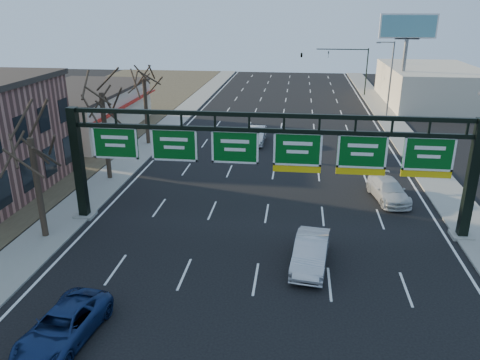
# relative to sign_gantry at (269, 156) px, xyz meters

# --- Properties ---
(ground) EXTENTS (160.00, 160.00, 0.00)m
(ground) POSITION_rel_sign_gantry_xyz_m (-0.16, -8.00, -4.63)
(ground) COLOR black
(ground) RESTS_ON ground
(sidewalk_left) EXTENTS (3.00, 120.00, 0.12)m
(sidewalk_left) POSITION_rel_sign_gantry_xyz_m (-12.96, 12.00, -4.57)
(sidewalk_left) COLOR gray
(sidewalk_left) RESTS_ON ground
(sidewalk_right) EXTENTS (3.00, 120.00, 0.12)m
(sidewalk_right) POSITION_rel_sign_gantry_xyz_m (12.64, 12.00, -4.57)
(sidewalk_right) COLOR gray
(sidewalk_right) RESTS_ON ground
(dirt_strip_left) EXTENTS (21.00, 120.00, 0.06)m
(dirt_strip_left) POSITION_rel_sign_gantry_xyz_m (-25.16, 12.00, -4.60)
(dirt_strip_left) COLOR #473D2B
(dirt_strip_left) RESTS_ON ground
(lane_markings) EXTENTS (21.60, 120.00, 0.01)m
(lane_markings) POSITION_rel_sign_gantry_xyz_m (-0.16, 12.00, -4.62)
(lane_markings) COLOR white
(lane_markings) RESTS_ON ground
(sign_gantry) EXTENTS (24.60, 1.20, 7.20)m
(sign_gantry) POSITION_rel_sign_gantry_xyz_m (0.00, 0.00, 0.00)
(sign_gantry) COLOR black
(sign_gantry) RESTS_ON ground
(cream_strip) EXTENTS (10.90, 18.40, 4.70)m
(cream_strip) POSITION_rel_sign_gantry_xyz_m (-21.64, 21.00, -2.27)
(cream_strip) COLOR beige
(cream_strip) RESTS_ON ground
(building_right_distant) EXTENTS (12.00, 20.00, 5.00)m
(building_right_distant) POSITION_rel_sign_gantry_xyz_m (19.84, 42.00, -2.13)
(building_right_distant) COLOR beige
(building_right_distant) RESTS_ON ground
(tree_gantry) EXTENTS (3.60, 3.60, 8.48)m
(tree_gantry) POSITION_rel_sign_gantry_xyz_m (-12.96, -3.00, 2.48)
(tree_gantry) COLOR #30231A
(tree_gantry) RESTS_ON sidewalk_left
(tree_mid) EXTENTS (3.60, 3.60, 9.24)m
(tree_mid) POSITION_rel_sign_gantry_xyz_m (-12.96, 7.00, 3.23)
(tree_mid) COLOR #30231A
(tree_mid) RESTS_ON sidewalk_left
(tree_far) EXTENTS (3.60, 3.60, 8.86)m
(tree_far) POSITION_rel_sign_gantry_xyz_m (-12.96, 17.00, 2.86)
(tree_far) COLOR #30231A
(tree_far) RESTS_ON sidewalk_left
(streetlight_far) EXTENTS (2.15, 0.22, 9.00)m
(streetlight_far) POSITION_rel_sign_gantry_xyz_m (12.31, 32.00, 0.45)
(streetlight_far) COLOR slate
(streetlight_far) RESTS_ON sidewalk_right
(billboard_right) EXTENTS (7.00, 0.50, 12.00)m
(billboard_right) POSITION_rel_sign_gantry_xyz_m (14.84, 36.98, 4.43)
(billboard_right) COLOR slate
(billboard_right) RESTS_ON ground
(traffic_signal_mast) EXTENTS (10.16, 0.54, 7.00)m
(traffic_signal_mast) POSITION_rel_sign_gantry_xyz_m (5.53, 47.00, 0.87)
(traffic_signal_mast) COLOR black
(traffic_signal_mast) RESTS_ON ground
(car_blue_suv) EXTENTS (2.77, 5.09, 1.35)m
(car_blue_suv) POSITION_rel_sign_gantry_xyz_m (-7.52, -11.52, -3.95)
(car_blue_suv) COLOR navy
(car_blue_suv) RESTS_ON ground
(car_silver_sedan) EXTENTS (2.23, 4.97, 1.58)m
(car_silver_sedan) POSITION_rel_sign_gantry_xyz_m (2.58, -4.37, -3.84)
(car_silver_sedan) COLOR #AEAFB3
(car_silver_sedan) RESTS_ON ground
(car_white_wagon) EXTENTS (2.87, 5.19, 1.42)m
(car_white_wagon) POSITION_rel_sign_gantry_xyz_m (8.17, 5.41, -3.92)
(car_white_wagon) COLOR silver
(car_white_wagon) RESTS_ON ground
(car_grey_far) EXTENTS (1.95, 4.07, 1.34)m
(car_grey_far) POSITION_rel_sign_gantry_xyz_m (7.36, 15.30, -3.96)
(car_grey_far) COLOR #393C3E
(car_grey_far) RESTS_ON ground
(car_silver_distant) EXTENTS (1.75, 4.85, 1.59)m
(car_silver_distant) POSITION_rel_sign_gantry_xyz_m (-2.40, 18.82, -3.84)
(car_silver_distant) COLOR silver
(car_silver_distant) RESTS_ON ground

